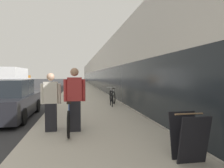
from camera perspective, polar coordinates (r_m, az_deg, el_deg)
name	(u,v)px	position (r m, az deg, el deg)	size (l,w,h in m)	color
sidewalk_slab	(82,89)	(24.56, -8.69, -1.51)	(3.94, 70.00, 0.11)	#BCB5A5
storefront_facade	(123,72)	(33.39, 3.04, 3.42)	(10.01, 70.00, 4.66)	silver
tandem_bicycle	(70,115)	(6.28, -11.97, -8.79)	(0.52, 2.78, 0.89)	black
person_rider	(75,99)	(5.83, -10.62, -4.34)	(0.62, 0.24, 1.82)	black
person_bystander	(51,102)	(5.99, -17.07, -4.94)	(0.57, 0.22, 1.67)	black
bike_rack_hoop	(111,96)	(10.45, -0.19, -3.55)	(0.05, 0.60, 0.84)	black
cruiser_bike_nearest	(112,96)	(11.78, 0.08, -3.52)	(0.52, 1.73, 0.91)	black
sandwich_board_sign	(189,137)	(4.10, 21.05, -13.94)	(0.56, 0.56, 0.90)	black
parked_sedan_curbside	(10,101)	(8.96, -27.09, -4.36)	(1.77, 4.19, 1.61)	black
moving_truck	(14,79)	(25.65, -26.28, 1.28)	(2.29, 7.30, 2.61)	orange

